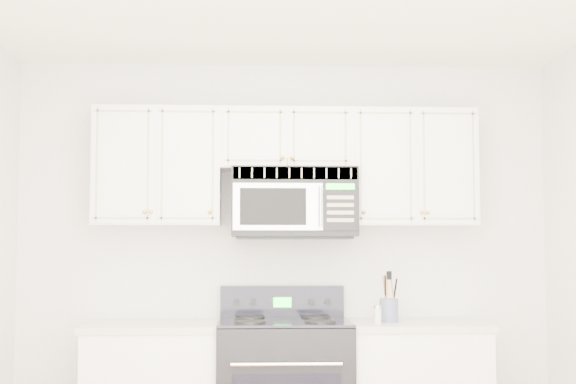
{
  "coord_description": "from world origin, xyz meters",
  "views": [
    {
      "loc": [
        -0.23,
        -3.56,
        1.38
      ],
      "look_at": [
        0.0,
        1.3,
        1.72
      ],
      "focal_mm": 50.0,
      "sensor_mm": 36.0,
      "label": 1
    }
  ],
  "objects": [
    {
      "name": "shaker_salt",
      "position": [
        0.54,
        1.28,
        0.98
      ],
      "size": [
        0.05,
        0.05,
        0.11
      ],
      "color": "silver",
      "rests_on": "base_cabinet_right"
    },
    {
      "name": "microwave",
      "position": [
        0.05,
        1.55,
        1.67
      ],
      "size": [
        0.79,
        0.44,
        0.44
      ],
      "color": "black",
      "rests_on": "ground"
    },
    {
      "name": "upper_cabinets",
      "position": [
        -0.0,
        1.58,
        1.93
      ],
      "size": [
        2.44,
        0.37,
        0.75
      ],
      "color": "white",
      "rests_on": "ground"
    },
    {
      "name": "room",
      "position": [
        0.0,
        0.0,
        1.3
      ],
      "size": [
        3.51,
        3.51,
        2.61
      ],
      "color": "#955F3D",
      "rests_on": "ground"
    },
    {
      "name": "utensil_crock",
      "position": [
        0.63,
        1.42,
        1.0
      ],
      "size": [
        0.12,
        0.12,
        0.31
      ],
      "color": "slate",
      "rests_on": "base_cabinet_right"
    },
    {
      "name": "shaker_pepper",
      "position": [
        0.62,
        1.46,
        0.97
      ],
      "size": [
        0.04,
        0.04,
        0.1
      ],
      "color": "silver",
      "rests_on": "base_cabinet_right"
    }
  ]
}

